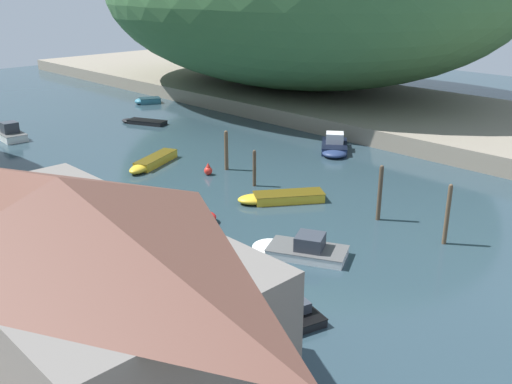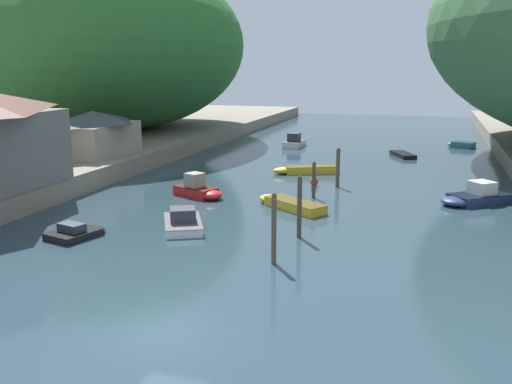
% 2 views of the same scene
% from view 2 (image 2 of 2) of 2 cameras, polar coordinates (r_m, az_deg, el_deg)
% --- Properties ---
extents(water_surface, '(130.00, 130.00, 0.00)m').
position_cam_2_polar(water_surface, '(48.85, 6.37, 1.41)').
color(water_surface, '#283D47').
rests_on(water_surface, ground).
extents(left_bank, '(22.00, 120.00, 1.57)m').
position_cam_2_polar(left_bank, '(59.47, -19.61, 3.53)').
color(left_bank, gray).
rests_on(left_bank, ground).
extents(hillside_left, '(28.11, 39.35, 20.53)m').
position_cam_2_polar(hillside_left, '(73.21, -13.19, 14.18)').
color(hillside_left, '#2D662D').
rests_on(hillside_left, left_bank).
extents(boathouse_shed, '(5.59, 8.56, 3.89)m').
position_cam_2_polar(boathouse_shed, '(52.70, -15.94, 5.76)').
color(boathouse_shed, gray).
rests_on(boathouse_shed, left_bank).
extents(boat_red_skiff, '(2.14, 4.82, 1.65)m').
position_cam_2_polar(boat_red_skiff, '(67.52, 3.95, 4.98)').
color(boat_red_skiff, white).
rests_on(boat_red_skiff, water_surface).
extents(boat_yellow_tender, '(4.34, 3.10, 1.72)m').
position_cam_2_polar(boat_yellow_tender, '(41.64, -5.69, 0.20)').
color(boat_yellow_tender, red).
rests_on(boat_yellow_tender, water_surface).
extents(boat_cabin_cruiser, '(3.42, 2.73, 0.67)m').
position_cam_2_polar(boat_cabin_cruiser, '(70.71, 19.73, 4.48)').
color(boat_cabin_cruiser, teal).
rests_on(boat_cabin_cruiser, water_surface).
extents(boat_open_rowboat, '(5.62, 4.52, 0.61)m').
position_cam_2_polar(boat_open_rowboat, '(38.42, 3.20, -1.14)').
color(boat_open_rowboat, gold).
rests_on(boat_open_rowboat, water_surface).
extents(boat_far_right_bank, '(3.37, 5.18, 0.42)m').
position_cam_2_polar(boat_far_right_bank, '(62.37, 14.28, 3.72)').
color(boat_far_right_bank, black).
rests_on(boat_far_right_bank, water_surface).
extents(boat_small_dinghy, '(5.32, 4.83, 1.54)m').
position_cam_2_polar(boat_small_dinghy, '(42.23, 20.97, -0.48)').
color(boat_small_dinghy, navy).
rests_on(boat_small_dinghy, water_surface).
extents(boat_moored_right, '(2.80, 3.63, 0.85)m').
position_cam_2_polar(boat_moored_right, '(33.53, -17.41, -3.83)').
color(boat_moored_right, black).
rests_on(boat_moored_right, water_surface).
extents(boat_navy_launch, '(5.91, 3.54, 0.66)m').
position_cam_2_polar(boat_navy_launch, '(50.62, 4.81, 2.21)').
color(boat_navy_launch, gold).
rests_on(boat_navy_launch, water_surface).
extents(boat_mid_channel, '(4.14, 5.51, 1.27)m').
position_cam_2_polar(boat_mid_channel, '(34.24, -7.36, -2.81)').
color(boat_mid_channel, white).
rests_on(boat_mid_channel, water_surface).
extents(mooring_post_nearest, '(0.24, 0.24, 3.54)m').
position_cam_2_polar(mooring_post_nearest, '(27.32, 1.80, -3.64)').
color(mooring_post_nearest, brown).
rests_on(mooring_post_nearest, water_surface).
extents(mooring_post_second, '(0.26, 0.26, 3.52)m').
position_cam_2_polar(mooring_post_second, '(31.55, 4.37, -1.46)').
color(mooring_post_second, '#4C3D2D').
rests_on(mooring_post_second, water_surface).
extents(mooring_post_fourth, '(0.25, 0.25, 2.68)m').
position_cam_2_polar(mooring_post_fourth, '(41.21, 5.80, 1.25)').
color(mooring_post_fourth, '#4C3D2D').
rests_on(mooring_post_fourth, water_surface).
extents(mooring_post_farthest, '(0.31, 0.31, 3.13)m').
position_cam_2_polar(mooring_post_farthest, '(45.09, 8.19, 2.46)').
color(mooring_post_farthest, brown).
rests_on(mooring_post_farthest, water_surface).
extents(channel_buoy_near, '(0.64, 0.64, 0.96)m').
position_cam_2_polar(channel_buoy_near, '(45.62, 5.84, 1.10)').
color(channel_buoy_near, red).
rests_on(channel_buoy_near, water_surface).
extents(person_on_quay, '(0.28, 0.41, 1.69)m').
position_cam_2_polar(person_on_quay, '(40.47, -21.96, 1.92)').
color(person_on_quay, '#282D3D').
rests_on(person_on_quay, left_bank).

